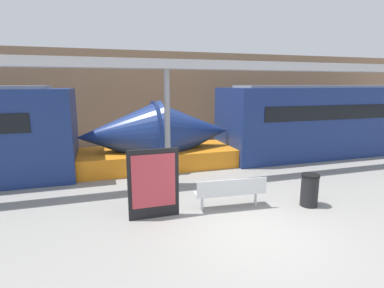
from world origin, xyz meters
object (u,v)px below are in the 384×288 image
(trash_bin, at_px, (309,190))
(poster_board, at_px, (154,184))
(support_column_near, at_px, (167,129))
(train_left, at_px, (317,122))
(bench_near, at_px, (231,191))

(trash_bin, relative_size, poster_board, 0.51)
(poster_board, height_order, support_column_near, support_column_near)
(train_left, distance_m, bench_near, 8.20)
(trash_bin, distance_m, support_column_near, 4.57)
(bench_near, height_order, poster_board, poster_board)
(bench_near, bearing_deg, train_left, 40.21)
(bench_near, bearing_deg, poster_board, -177.91)
(train_left, height_order, support_column_near, support_column_near)
(train_left, distance_m, trash_bin, 6.93)
(bench_near, height_order, trash_bin, trash_bin)
(bench_near, distance_m, poster_board, 2.05)
(train_left, bearing_deg, support_column_near, -163.42)
(trash_bin, bearing_deg, support_column_near, 138.25)
(trash_bin, xyz_separation_m, support_column_near, (-3.24, 2.90, 1.41))
(poster_board, bearing_deg, trash_bin, -7.06)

